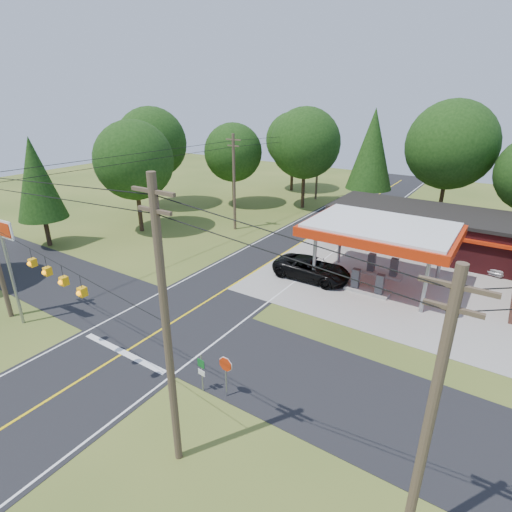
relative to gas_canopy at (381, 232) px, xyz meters
The scene contains 17 objects.
ground 16.38m from the gas_canopy, 124.70° to the right, with size 120.00×120.00×0.00m, color #455B20.
main_highway 16.37m from the gas_canopy, 124.70° to the right, with size 8.00×120.00×0.02m, color black.
cross_road 16.37m from the gas_canopy, 124.70° to the right, with size 70.00×7.00×0.02m, color black.
lane_center_yellow 16.37m from the gas_canopy, 124.70° to the right, with size 0.15×110.00×0.00m, color yellow.
gas_canopy is the anchor object (origin of this frame).
convenience_store 10.31m from the gas_canopy, 84.28° to the left, with size 16.40×7.55×3.80m.
utility_pole_near_right 20.13m from the gas_canopy, 94.29° to the right, with size 1.80×0.30×11.50m.
utility_pole_far_left 17.74m from the gas_canopy, 163.61° to the left, with size 1.80×0.30×10.00m.
utility_pole_right_b 19.80m from the gas_canopy, 69.27° to the right, with size 1.80×0.30×10.00m.
utility_pole_north 26.92m from the gas_canopy, 125.17° to the left, with size 0.30×0.30×9.50m.
overhead_beacons 21.56m from the gas_canopy, 117.76° to the right, with size 17.04×2.04×1.03m.
treeline_backdrop 14.09m from the gas_canopy, 126.61° to the left, with size 70.27×51.59×13.30m.
suv_car 5.93m from the gas_canopy, 158.36° to the right, with size 6.09×6.09×1.69m, color black.
sedan_car 11.89m from the gas_canopy, 45.00° to the left, with size 3.50×3.50×1.19m, color white.
big_stop_sign 24.79m from the gas_canopy, 133.35° to the right, with size 2.62×0.22×7.04m.
octagonal_stop_sign 16.49m from the gas_canopy, 97.05° to the right, with size 0.80×0.09×2.29m.
route_sign_post 17.09m from the gas_canopy, 100.96° to the right, with size 0.44×0.11×2.17m.
Camera 1 is at (16.68, -15.22, 13.63)m, focal length 28.00 mm.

